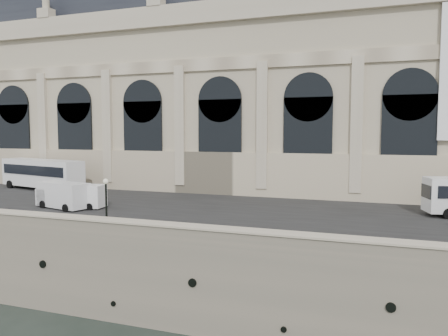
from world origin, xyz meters
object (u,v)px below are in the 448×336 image
at_px(lamp_right, 106,205).
at_px(van_c, 76,196).
at_px(van_b, 61,195).
at_px(bus_left, 42,173).

bearing_deg(lamp_right, van_c, 139.16).
distance_m(van_c, lamp_right, 11.12).
bearing_deg(van_b, lamp_right, -34.78).
xyz_separation_m(van_b, lamp_right, (9.66, -6.71, 0.65)).
height_order(van_c, lamp_right, lamp_right).
distance_m(van_b, lamp_right, 11.77).
xyz_separation_m(bus_left, van_c, (12.42, -9.39, -0.98)).
relative_size(van_c, lamp_right, 1.37).
height_order(bus_left, lamp_right, lamp_right).
distance_m(bus_left, van_b, 14.96).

